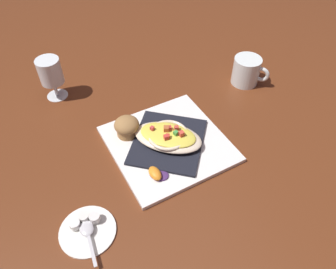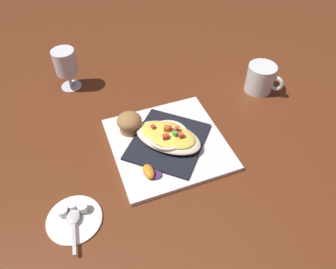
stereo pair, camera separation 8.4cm
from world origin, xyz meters
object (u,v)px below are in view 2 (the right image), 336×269
Objects in this scene: coffee_mug at (260,80)px; creamer_cup_1 at (73,205)px; square_plate at (168,144)px; spoon at (73,219)px; creamer_saucer at (74,219)px; muffin at (129,122)px; creamer_cup_0 at (83,207)px; orange_garnish at (150,172)px; stemmed_glass at (66,64)px; creamer_cup_2 at (63,211)px; gratin_dish at (168,136)px.

creamer_cup_1 is (-0.24, 0.62, -0.02)m from coffee_mug.
spoon is at bearing 117.70° from square_plate.
creamer_saucer is 0.03m from creamer_cup_1.
muffin is 0.63× the size of coffee_mug.
coffee_mug is (0.05, -0.43, -0.00)m from muffin.
creamer_cup_0 is 0.02m from creamer_cup_1.
orange_garnish is 0.20m from creamer_saucer.
stemmed_glass is 0.49m from creamer_saucer.
creamer_cup_2 is at bearing 133.54° from muffin.
muffin reaches higher than creamer_cup_1.
stemmed_glass is at bearing -7.72° from creamer_cup_1.
spoon is 0.03m from creamer_cup_1.
creamer_cup_1 and creamer_cup_2 have the same top height.
muffin is (0.08, 0.08, 0.00)m from gratin_dish.
stemmed_glass is at bearing -7.68° from creamer_saucer.
muffin is 0.44m from coffee_mug.
spoon is (-0.49, 0.07, -0.07)m from stemmed_glass.
spoon is 0.03m from creamer_cup_0.
creamer_cup_2 is (0.02, 0.02, 0.00)m from spoon.
gratin_dish reaches higher than creamer_cup_2.
creamer_saucer is 0.01m from spoon.
creamer_cup_0 is at bearing 103.39° from orange_garnish.
creamer_cup_0 reaches higher than creamer_saucer.
coffee_mug is (0.21, -0.43, 0.02)m from orange_garnish.
square_plate is 0.29m from creamer_cup_1.
muffin reaches higher than orange_garnish.
square_plate is 12.19× the size of creamer_cup_2.
gratin_dish is (-0.00, -0.00, 0.03)m from square_plate.
square_plate is 0.12m from muffin.
muffin is (0.08, 0.08, 0.03)m from square_plate.
gratin_dish is at bearing -149.36° from stemmed_glass.
creamer_cup_0 and creamer_cup_1 have the same top height.
creamer_cup_0 is 1.00× the size of creamer_cup_1.
muffin reaches higher than creamer_cup_2.
creamer_cup_1 is at bearing 112.43° from square_plate.
creamer_cup_1 is (-0.03, 0.19, -0.00)m from orange_garnish.
square_plate is 0.30m from creamer_saucer.
creamer_cup_2 is (0.02, 0.02, 0.01)m from creamer_saucer.
creamer_cup_2 is at bearing 108.86° from creamer_cup_1.
creamer_cup_2 is (-0.04, 0.21, -0.00)m from orange_garnish.
creamer_cup_0 is at bearing -58.49° from creamer_saucer.
creamer_cup_1 is (-0.11, 0.27, -0.02)m from gratin_dish.
orange_garnish reaches higher than creamer_cup_0.
muffin is 0.29m from creamer_saucer.
gratin_dish reaches higher than spoon.
coffee_mug is (0.13, -0.35, 0.03)m from square_plate.
gratin_dish is 0.29m from creamer_cup_1.
square_plate reaches higher than creamer_saucer.
coffee_mug reaches higher than creamer_saucer.
coffee_mug is 0.69m from creamer_cup_2.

